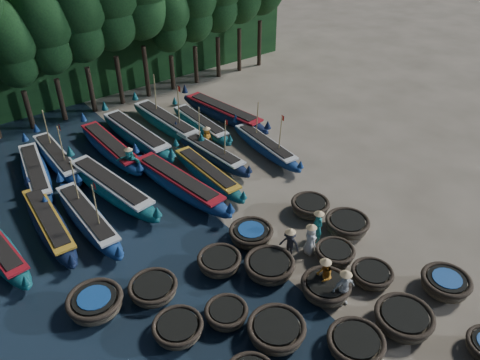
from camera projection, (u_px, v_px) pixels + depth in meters
ground at (262, 257)px, 22.32m from camera, size 120.00×120.00×0.00m
foliage_wall at (63, 34)px, 34.95m from camera, size 40.00×3.00×10.00m
coracle_7 at (356, 344)px, 17.79m from camera, size 2.68×2.68×0.75m
coracle_8 at (404, 319)px, 18.71m from camera, size 2.78×2.78×0.80m
coracle_9 at (445, 284)px, 20.27m from camera, size 2.52×2.52×0.83m
coracle_12 at (276, 331)px, 18.25m from camera, size 2.61×2.61×0.81m
coracle_13 at (326, 288)px, 20.08m from camera, size 2.46×2.46×0.82m
coracle_14 at (372, 275)px, 20.84m from camera, size 1.89×1.89×0.66m
coracle_15 at (178, 328)px, 18.43m from camera, size 2.13×2.13×0.67m
coracle_16 at (226, 314)px, 18.99m from camera, size 1.80×1.80×0.72m
coracle_17 at (269, 266)px, 21.16m from camera, size 2.51×2.51×0.80m
coracle_18 at (335, 253)px, 21.97m from camera, size 2.01×2.01×0.70m
coracle_19 at (347, 225)px, 23.64m from camera, size 2.67×2.67×0.78m
coracle_20 at (95, 303)px, 19.36m from camera, size 2.75×2.75×0.85m
coracle_21 at (153, 289)px, 20.12m from camera, size 2.27×2.27×0.70m
coracle_22 at (219, 262)px, 21.42m from camera, size 2.26×2.26×0.77m
coracle_23 at (251, 234)px, 23.02m from camera, size 2.21×2.21×0.77m
coracle_24 at (310, 206)px, 24.85m from camera, size 2.38×2.38×0.80m
long_boat_2 at (49, 223)px, 23.60m from camera, size 1.76×7.95×1.40m
long_boat_3 at (88, 218)px, 23.95m from camera, size 1.43×7.97×3.38m
long_boat_4 at (111, 187)px, 26.11m from camera, size 2.88×8.89×1.58m
long_boat_5 at (179, 183)px, 26.43m from camera, size 2.67×8.75×1.55m
long_boat_6 at (207, 173)px, 27.47m from camera, size 1.36×7.46×1.31m
long_boat_7 at (210, 152)px, 29.43m from camera, size 1.92×7.59×3.23m
long_boat_8 at (265, 146)px, 30.09m from camera, size 1.84×7.43×3.17m
long_boat_11 at (36, 173)px, 27.41m from camera, size 2.66×7.98×1.42m
long_boat_12 at (57, 158)px, 28.86m from camera, size 1.38×7.78×3.30m
long_boat_13 at (110, 147)px, 29.86m from camera, size 1.65×8.43×1.48m
long_boat_14 at (136, 135)px, 31.10m from camera, size 2.10×9.00×1.59m
long_boat_15 at (166, 122)px, 32.65m from camera, size 2.00×8.75×3.72m
long_boat_16 at (201, 124)px, 32.62m from camera, size 1.38×7.43×1.31m
long_boat_17 at (223, 113)px, 33.86m from camera, size 2.84×8.88×1.58m
fisherman_0 at (310, 239)px, 22.07m from camera, size 0.71×0.91×1.85m
fisherman_1 at (318, 225)px, 22.76m from camera, size 0.54×0.71×1.96m
fisherman_2 at (324, 275)px, 20.09m from camera, size 1.07×1.05×1.94m
fisherman_3 at (290, 243)px, 21.91m from camera, size 0.91×1.16×1.77m
fisherman_4 at (344, 287)px, 19.47m from camera, size 1.11×0.71×1.96m
fisherman_5 at (130, 161)px, 27.80m from camera, size 1.39×1.61×1.95m
fisherman_6 at (207, 137)px, 30.43m from camera, size 0.78×0.56×1.69m
tree_5 at (11, 45)px, 29.84m from camera, size 3.68×3.68×8.68m
tree_6 at (44, 28)px, 30.62m from camera, size 4.09×4.09×9.65m
tree_7 at (76, 12)px, 31.40m from camera, size 4.51×4.51×10.63m
tree_10 at (167, 16)px, 35.63m from camera, size 3.68×3.68×8.68m
tree_11 at (192, 2)px, 36.41m from camera, size 4.09×4.09×9.65m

